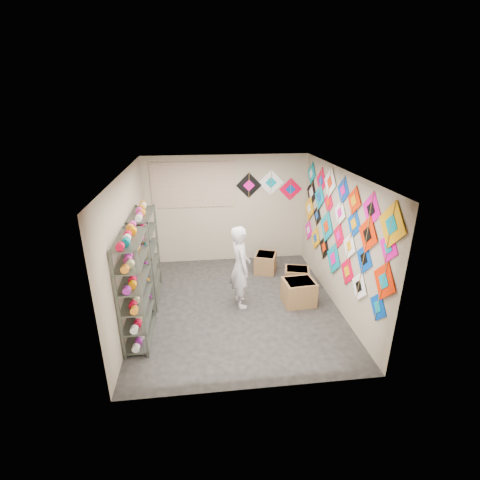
{
  "coord_description": "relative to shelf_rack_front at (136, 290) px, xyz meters",
  "views": [
    {
      "loc": [
        -0.66,
        -6.06,
        3.85
      ],
      "look_at": [
        0.1,
        0.3,
        1.3
      ],
      "focal_mm": 26.0,
      "sensor_mm": 36.0,
      "label": 1
    }
  ],
  "objects": [
    {
      "name": "string_spools",
      "position": [
        -0.0,
        0.65,
        0.1
      ],
      "size": [
        0.12,
        2.36,
        0.12
      ],
      "color": "#E02D98",
      "rests_on": "ground"
    },
    {
      "name": "ground",
      "position": [
        1.78,
        0.85,
        -0.95
      ],
      "size": [
        4.5,
        4.5,
        0.0
      ],
      "primitive_type": "plane",
      "color": "black"
    },
    {
      "name": "shelf_rack_front",
      "position": [
        0.0,
        0.0,
        0.0
      ],
      "size": [
        0.4,
        1.1,
        1.9
      ],
      "primitive_type": "cube",
      "color": "#4C5147",
      "rests_on": "ground"
    },
    {
      "name": "back_wall_kites",
      "position": [
        2.83,
        3.09,
        0.99
      ],
      "size": [
        1.66,
        0.02,
        0.79
      ],
      "color": "black",
      "rests_on": "room_walls"
    },
    {
      "name": "carton_c",
      "position": [
        2.63,
        2.27,
        -0.72
      ],
      "size": [
        0.63,
        0.66,
        0.46
      ],
      "primitive_type": "cube",
      "rotation": [
        0.0,
        0.0,
        -0.34
      ],
      "color": "brown",
      "rests_on": "ground"
    },
    {
      "name": "kite_wall_display",
      "position": [
        3.76,
        0.88,
        0.69
      ],
      "size": [
        0.06,
        4.27,
        2.1
      ],
      "color": "#023EAD",
      "rests_on": "room_walls"
    },
    {
      "name": "poster",
      "position": [
        0.98,
        3.08,
        1.05
      ],
      "size": [
        2.0,
        0.01,
        1.1
      ],
      "primitive_type": "cube",
      "color": "#8B52B3",
      "rests_on": "room_walls"
    },
    {
      "name": "carton_b",
      "position": [
        3.19,
        1.47,
        -0.73
      ],
      "size": [
        0.62,
        0.55,
        0.43
      ],
      "primitive_type": "cube",
      "rotation": [
        0.0,
        0.0,
        -0.25
      ],
      "color": "brown",
      "rests_on": "ground"
    },
    {
      "name": "shopkeeper",
      "position": [
        1.85,
        0.88,
        -0.11
      ],
      "size": [
        0.74,
        0.59,
        1.68
      ],
      "primitive_type": "imported",
      "rotation": [
        0.0,
        0.0,
        1.73
      ],
      "color": "beige",
      "rests_on": "ground"
    },
    {
      "name": "room_walls",
      "position": [
        1.78,
        0.85,
        0.69
      ],
      "size": [
        4.5,
        4.5,
        4.5
      ],
      "color": "tan",
      "rests_on": "ground"
    },
    {
      "name": "carton_a",
      "position": [
        3.04,
        0.76,
        -0.69
      ],
      "size": [
        0.65,
        0.56,
        0.51
      ],
      "primitive_type": "cube",
      "rotation": [
        0.0,
        0.0,
        0.08
      ],
      "color": "brown",
      "rests_on": "ground"
    },
    {
      "name": "shelf_rack_back",
      "position": [
        0.0,
        1.3,
        0.0
      ],
      "size": [
        0.4,
        1.1,
        1.9
      ],
      "primitive_type": "cube",
      "color": "#4C5147",
      "rests_on": "ground"
    }
  ]
}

